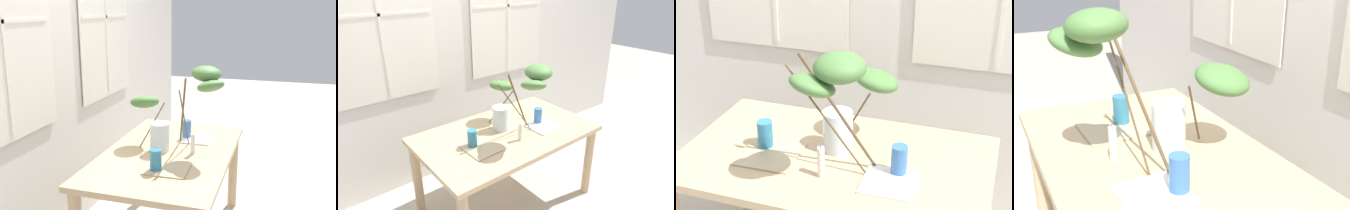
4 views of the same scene
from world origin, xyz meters
TOP-DOWN VIEW (x-y plane):
  - back_wall_with_windows at (-0.00, 0.86)m, footprint 5.41×0.14m
  - dining_table at (0.00, 0.00)m, footprint 1.47×0.88m
  - vase_with_branches at (0.07, -0.03)m, footprint 0.47×0.78m
  - drinking_glass_blue_left at (-0.35, -0.02)m, footprint 0.08×0.08m
  - drinking_glass_blue_right at (0.32, -0.05)m, footprint 0.07×0.07m
  - plate_square_left at (-0.30, -0.08)m, footprint 0.29×0.29m
  - plate_square_right at (0.30, -0.13)m, footprint 0.24×0.24m
  - pillar_candle at (-0.00, -0.17)m, footprint 0.03×0.03m

SIDE VIEW (x-z plane):
  - dining_table at x=0.00m, z-range 0.25..0.97m
  - plate_square_left at x=-0.30m, z-range 0.72..0.73m
  - plate_square_right at x=0.30m, z-range 0.72..0.73m
  - drinking_glass_blue_left at x=-0.35m, z-range 0.72..0.86m
  - drinking_glass_blue_right at x=0.32m, z-range 0.72..0.87m
  - pillar_candle at x=0.00m, z-range 0.72..0.88m
  - vase_with_branches at x=0.07m, z-range 0.75..1.37m
  - back_wall_with_windows at x=0.00m, z-range 0.00..2.92m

